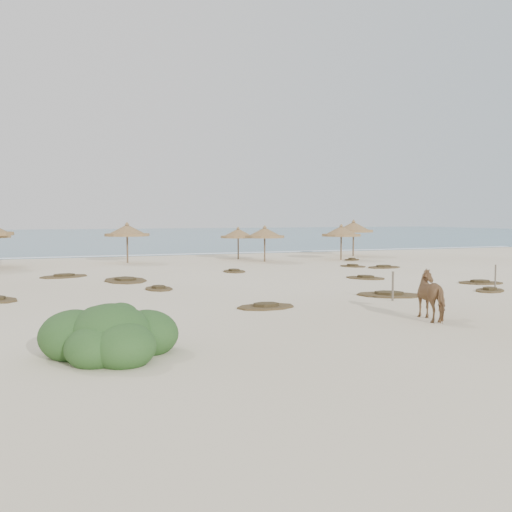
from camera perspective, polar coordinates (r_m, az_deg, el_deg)
name	(u,v)px	position (r m, az deg, el deg)	size (l,w,h in m)	color
ground	(320,296)	(22.77, 6.47, -3.96)	(160.00, 160.00, 0.00)	beige
ocean	(108,236)	(95.65, -14.58, 1.99)	(200.00, 100.00, 0.01)	#2A627E
foam_line	(175,254)	(47.29, -8.11, 0.15)	(70.00, 0.60, 0.01)	white
palapa_2	(127,231)	(39.18, -12.77, 2.45)	(3.75, 3.75, 2.78)	brown
palapa_3	(265,233)	(39.36, 0.88, 2.29)	(3.05, 3.05, 2.54)	brown
palapa_4	(238,234)	(41.63, -1.80, 2.23)	(3.23, 3.23, 2.40)	brown
palapa_5	(341,232)	(41.45, 8.52, 2.41)	(3.59, 3.59, 2.61)	brown
palapa_6	(353,228)	(45.68, 9.72, 2.82)	(3.59, 3.59, 2.90)	brown
horse	(434,295)	(18.12, 17.40, -3.78)	(0.81, 1.77, 1.50)	brown
fence_post_near	(393,286)	(21.78, 13.52, -2.95)	(0.08, 0.08, 1.10)	#635B4A
fence_post_far	(495,276)	(27.42, 22.82, -1.84)	(0.07, 0.07, 1.00)	#635B4A
bush	(111,337)	(13.23, -14.28, -7.84)	(3.12, 2.75, 1.40)	#315524
scrub_1	(125,280)	(28.44, -12.94, -2.35)	(2.14, 3.16, 0.16)	brown
scrub_2	(159,288)	(24.90, -9.71, -3.19)	(1.19, 1.80, 0.16)	brown
scrub_3	(365,278)	(29.31, 10.89, -2.13)	(2.27, 2.43, 0.16)	brown
scrub_4	(480,282)	(28.71, 21.52, -2.46)	(2.42, 1.99, 0.16)	brown
scrub_5	(384,267)	(35.67, 12.66, -1.07)	(2.37, 1.68, 0.16)	brown
scrub_6	(64,276)	(31.14, -18.65, -1.91)	(2.91, 2.40, 0.16)	brown
scrub_7	(353,266)	(36.01, 9.64, -0.98)	(1.78, 2.08, 0.16)	brown
scrub_9	(389,294)	(23.23, 13.17, -3.76)	(3.08, 2.77, 0.16)	brown
scrub_10	(352,259)	(41.37, 9.56, -0.34)	(1.82, 1.81, 0.16)	brown
scrub_11	(266,306)	(19.68, 0.99, -5.04)	(2.16, 1.47, 0.16)	brown
scrub_12	(490,290)	(25.92, 22.33, -3.15)	(2.01, 1.82, 0.16)	brown
scrub_13	(234,271)	(32.26, -2.20, -1.51)	(1.43, 2.02, 0.16)	brown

